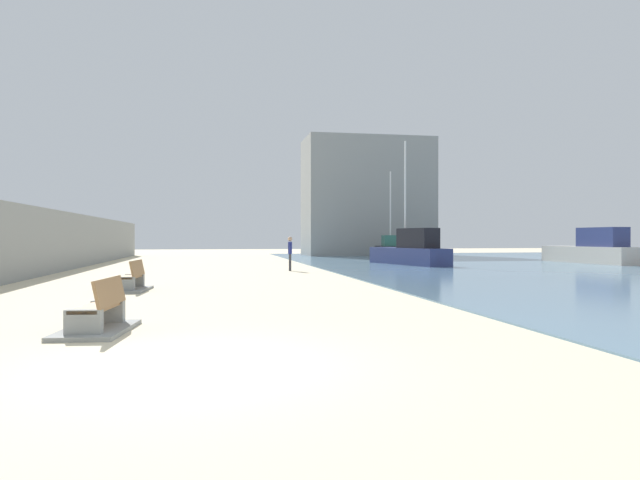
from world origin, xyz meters
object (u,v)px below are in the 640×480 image
bench_near (98,319)px  boat_distant (391,249)px  bench_far (131,284)px  person_walking (290,251)px  boat_far_right (593,250)px  boat_far_left (411,251)px

bench_near → boat_distant: bearing=64.8°
bench_far → person_walking: size_ratio=1.25×
bench_far → person_walking: (6.48, 10.10, 0.80)m
bench_far → person_walking: person_walking is taller
bench_near → boat_far_right: size_ratio=0.28×
bench_near → boat_far_left: size_ratio=0.29×
boat_far_left → boat_distant: 12.59m
boat_far_right → boat_far_left: 12.40m
bench_near → boat_far_left: boat_far_left is taller
bench_near → boat_far_right: bearing=40.9°
person_walking → bench_far: bearing=-122.7°
boat_far_left → bench_far: bearing=-134.7°
bench_far → boat_distant: bearing=57.5°
bench_near → bench_far: bearing=93.8°
bench_near → bench_far: size_ratio=1.01×
boat_far_right → boat_far_left: (-12.40, 0.19, -0.01)m
bench_far → person_walking: bearing=57.3°
bench_near → boat_far_right: boat_far_right is taller
bench_far → boat_far_right: 30.68m
bench_near → boat_distant: 39.15m
person_walking → boat_far_right: 21.00m
bench_near → person_walking: bearing=72.2°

